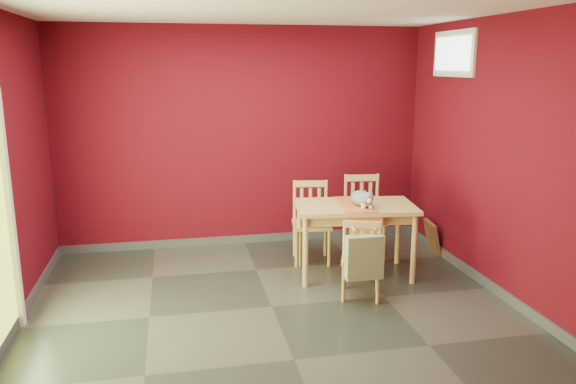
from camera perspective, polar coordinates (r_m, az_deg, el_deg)
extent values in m
plane|color=#2D342D|center=(5.41, -1.67, -11.56)|extent=(4.50, 4.50, 0.00)
plane|color=#500813|center=(6.96, -4.62, 5.49)|extent=(4.50, 0.00, 4.50)
plane|color=#500813|center=(3.10, 4.63, -3.73)|extent=(4.50, 0.00, 4.50)
plane|color=#500813|center=(5.82, 20.65, 3.28)|extent=(0.00, 4.00, 4.00)
plane|color=white|center=(4.95, -1.88, 18.24)|extent=(4.50, 4.50, 0.00)
cube|color=#3F4244|center=(7.23, -4.42, -4.79)|extent=(4.50, 0.02, 0.10)
cube|color=#3F4244|center=(5.50, -25.83, -11.91)|extent=(0.03, 4.00, 0.10)
cube|color=#3F4244|center=(6.15, 19.59, -8.75)|extent=(0.03, 4.00, 0.10)
cube|color=white|center=(5.24, -26.50, -1.43)|extent=(0.06, 0.08, 2.13)
cube|color=white|center=(6.61, 16.52, 13.33)|extent=(0.03, 0.90, 0.50)
cube|color=white|center=(6.60, 16.35, 13.34)|extent=(0.02, 0.76, 0.36)
cube|color=silver|center=(7.52, 7.74, -2.20)|extent=(0.08, 0.02, 0.12)
cube|color=tan|center=(5.99, 6.85, -1.48)|extent=(1.33, 0.88, 0.04)
cube|color=tan|center=(6.01, 6.83, -2.15)|extent=(1.19, 0.74, 0.10)
cylinder|color=tan|center=(5.74, 1.78, -6.13)|extent=(0.06, 0.06, 0.74)
cylinder|color=tan|center=(6.31, 1.18, -4.35)|extent=(0.06, 0.06, 0.74)
cylinder|color=tan|center=(5.96, 12.66, -5.71)|extent=(0.06, 0.06, 0.74)
cylinder|color=tan|center=(6.51, 11.12, -4.05)|extent=(0.06, 0.06, 0.74)
cube|color=#C06231|center=(5.99, 6.86, -1.24)|extent=(0.43, 0.74, 0.01)
cube|color=#C06231|center=(5.71, 7.93, -3.84)|extent=(0.34, 0.05, 0.35)
cube|color=tan|center=(6.45, 2.40, -3.32)|extent=(0.49, 0.49, 0.04)
cylinder|color=tan|center=(6.33, 0.87, -5.82)|extent=(0.04, 0.04, 0.42)
cylinder|color=tan|center=(6.68, 0.66, -4.81)|extent=(0.04, 0.04, 0.42)
cylinder|color=tan|center=(6.36, 4.20, -5.75)|extent=(0.04, 0.04, 0.42)
cylinder|color=tan|center=(6.71, 3.82, -4.75)|extent=(0.04, 0.04, 0.42)
cylinder|color=tan|center=(6.55, 0.67, -0.79)|extent=(0.04, 0.04, 0.46)
cylinder|color=tan|center=(6.58, 3.88, -0.75)|extent=(0.04, 0.04, 0.46)
cube|color=tan|center=(6.52, 2.29, 0.84)|extent=(0.39, 0.09, 0.07)
cube|color=tan|center=(6.56, 1.39, -1.13)|extent=(0.04, 0.03, 0.36)
cube|color=tan|center=(6.57, 2.28, -1.12)|extent=(0.04, 0.03, 0.36)
cube|color=tan|center=(6.58, 3.16, -1.11)|extent=(0.04, 0.03, 0.36)
cube|color=tan|center=(6.65, 7.76, -2.77)|extent=(0.50, 0.50, 0.04)
cylinder|color=tan|center=(6.50, 6.41, -5.32)|extent=(0.04, 0.04, 0.44)
cylinder|color=tan|center=(6.86, 5.77, -4.33)|extent=(0.04, 0.04, 0.44)
cylinder|color=tan|center=(6.58, 9.70, -5.18)|extent=(0.04, 0.04, 0.44)
cylinder|color=tan|center=(6.94, 8.90, -4.21)|extent=(0.04, 0.04, 0.44)
cylinder|color=tan|center=(6.73, 5.87, -0.24)|extent=(0.04, 0.04, 0.48)
cylinder|color=tan|center=(6.81, 9.04, -0.17)|extent=(0.04, 0.04, 0.48)
cube|color=tan|center=(6.72, 7.51, 1.44)|extent=(0.41, 0.08, 0.07)
cube|color=tan|center=(6.75, 6.57, -0.58)|extent=(0.04, 0.03, 0.37)
cube|color=tan|center=(6.77, 7.46, -0.56)|extent=(0.04, 0.03, 0.37)
cube|color=tan|center=(6.80, 8.33, -0.54)|extent=(0.04, 0.03, 0.37)
cube|color=tan|center=(5.54, 7.47, -6.72)|extent=(0.49, 0.49, 0.04)
cylinder|color=tan|center=(5.77, 9.07, -8.14)|extent=(0.03, 0.03, 0.37)
cylinder|color=tan|center=(5.46, 9.12, -9.35)|extent=(0.03, 0.03, 0.37)
cylinder|color=tan|center=(5.77, 5.80, -8.03)|extent=(0.03, 0.03, 0.37)
cylinder|color=tan|center=(5.46, 5.65, -9.24)|extent=(0.03, 0.03, 0.37)
cylinder|color=tan|center=(5.32, 9.28, -5.09)|extent=(0.03, 0.03, 0.41)
cylinder|color=tan|center=(5.32, 5.76, -4.98)|extent=(0.03, 0.03, 0.41)
cube|color=tan|center=(5.27, 7.57, -3.30)|extent=(0.34, 0.15, 0.06)
cube|color=tan|center=(5.33, 8.49, -5.44)|extent=(0.04, 0.03, 0.32)
cube|color=tan|center=(5.33, 7.51, -5.41)|extent=(0.04, 0.03, 0.32)
cube|color=tan|center=(5.33, 6.53, -5.38)|extent=(0.04, 0.03, 0.32)
cube|color=#819D64|center=(5.28, 7.76, -6.59)|extent=(0.35, 0.11, 0.42)
cylinder|color=#819D64|center=(5.22, 6.61, -3.68)|extent=(0.02, 0.18, 0.02)
cylinder|color=#819D64|center=(5.29, 8.65, -3.54)|extent=(0.02, 0.18, 0.02)
cube|color=brown|center=(7.06, 14.42, -4.43)|extent=(0.17, 0.39, 0.38)
cube|color=black|center=(7.06, 14.38, -4.43)|extent=(0.12, 0.27, 0.26)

